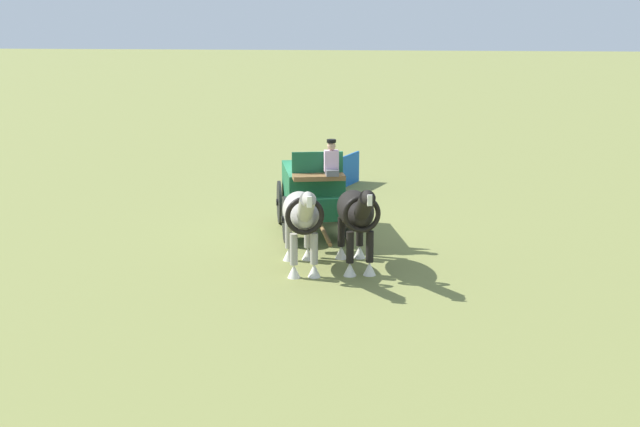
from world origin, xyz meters
name	(u,v)px	position (x,y,z in m)	size (l,w,h in m)	color
ground_plane	(312,231)	(0.00, 0.00, 0.00)	(220.00, 220.00, 0.00)	olive
show_wagon	(313,190)	(0.14, 0.03, 1.21)	(5.67, 2.44, 2.81)	#195B38
draft_horse_near	(356,214)	(3.46, 1.42, 1.35)	(3.08, 1.27, 2.22)	black
draft_horse_off	(301,215)	(3.73, 0.15, 1.35)	(3.06, 1.28, 2.22)	#9E998E
sponsor_banner	(341,173)	(-5.88, 0.35, 0.55)	(3.20, 0.06, 1.10)	#1959B2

